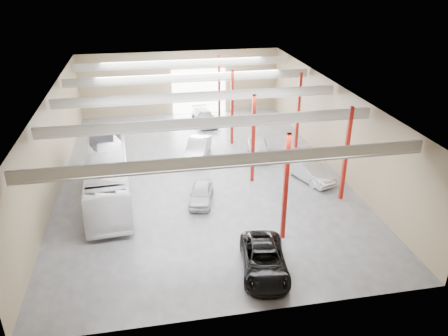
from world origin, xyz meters
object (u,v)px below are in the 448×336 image
object	(u,v)px
car_row_b	(198,148)
car_right_far	(258,148)
coach_bus	(108,175)
car_row_c	(204,117)
black_sedan	(264,260)
car_row_a	(201,193)
car_right_near	(309,171)

from	to	relation	value
car_row_b	car_right_far	bearing A→B (deg)	8.37
coach_bus	car_row_c	bearing A→B (deg)	54.46
black_sedan	car_right_far	world-z (taller)	car_right_far
black_sedan	car_row_a	distance (m)	8.75
car_right_near	black_sedan	bearing A→B (deg)	-142.16
coach_bus	car_row_c	xyz separation A→B (m)	(9.17, 14.53, -1.00)
car_row_b	car_row_c	xyz separation A→B (m)	(1.82, 8.49, -0.09)
car_row_c	black_sedan	bearing A→B (deg)	-97.19
coach_bus	car_right_far	world-z (taller)	coach_bus
black_sedan	car_row_b	size ratio (longest dim) A/B	1.08
coach_bus	car_row_a	xyz separation A→B (m)	(6.53, -2.05, -1.05)
car_row_a	car_row_c	bearing A→B (deg)	94.52
coach_bus	car_right_far	size ratio (longest dim) A/B	2.75
coach_bus	black_sedan	size ratio (longest dim) A/B	2.33
car_row_b	car_row_c	size ratio (longest dim) A/B	0.99
car_right_far	black_sedan	bearing A→B (deg)	-92.80
car_row_b	car_right_near	xyz separation A→B (m)	(8.08, -6.14, -0.03)
car_right_near	car_row_b	bearing A→B (deg)	122.80
car_right_near	car_row_a	bearing A→B (deg)	172.37
coach_bus	car_row_b	xyz separation A→B (m)	(7.35, 6.04, -0.91)
black_sedan	car_right_near	world-z (taller)	car_right_near
coach_bus	car_row_b	world-z (taller)	coach_bus
car_row_c	coach_bus	bearing A→B (deg)	-128.82
black_sedan	car_row_a	size ratio (longest dim) A/B	1.35
black_sedan	car_row_b	world-z (taller)	car_row_b
car_row_a	car_right_near	world-z (taller)	car_right_near
coach_bus	car_row_a	size ratio (longest dim) A/B	3.15
car_row_a	car_row_b	bearing A→B (deg)	97.74
black_sedan	car_row_a	bearing A→B (deg)	114.46
car_right_near	car_row_c	bearing A→B (deg)	93.21
car_row_a	car_right_near	size ratio (longest dim) A/B	0.84
coach_bus	car_row_a	bearing A→B (deg)	-20.73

